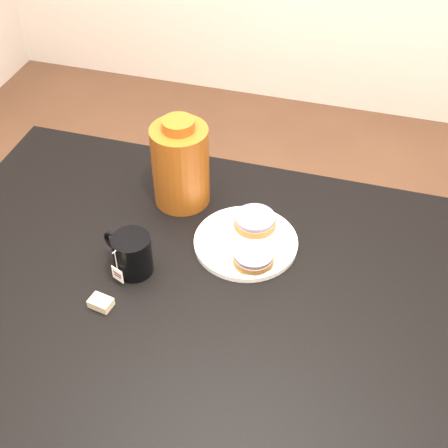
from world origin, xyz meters
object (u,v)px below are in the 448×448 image
(teabag_pouch, at_px, (101,303))
(bagel_package, at_px, (181,164))
(plate, at_px, (246,242))
(bagel_back, at_px, (255,221))
(mug, at_px, (132,254))
(table, at_px, (235,326))
(bagel_front, at_px, (253,258))

(teabag_pouch, relative_size, bagel_package, 0.20)
(plate, relative_size, bagel_package, 1.03)
(bagel_package, bearing_deg, bagel_back, -16.41)
(mug, relative_size, teabag_pouch, 2.90)
(bagel_back, height_order, teabag_pouch, bagel_back)
(bagel_back, bearing_deg, mug, -138.66)
(table, xyz_separation_m, mug, (-0.23, 0.02, 0.13))
(table, height_order, bagel_package, bagel_package)
(bagel_front, height_order, mug, mug)
(table, bearing_deg, bagel_front, 84.57)
(table, xyz_separation_m, bagel_package, (-0.21, 0.27, 0.19))
(bagel_back, height_order, bagel_package, bagel_package)
(plate, xyz_separation_m, bagel_package, (-0.18, 0.11, 0.09))
(bagel_back, relative_size, teabag_pouch, 2.24)
(plate, xyz_separation_m, mug, (-0.21, -0.14, 0.04))
(bagel_front, distance_m, teabag_pouch, 0.33)
(bagel_front, bearing_deg, plate, 118.23)
(bagel_back, bearing_deg, table, -86.08)
(table, xyz_separation_m, bagel_back, (-0.01, 0.21, 0.11))
(mug, distance_m, bagel_package, 0.25)
(mug, bearing_deg, table, 16.11)
(mug, relative_size, bagel_package, 0.59)
(table, xyz_separation_m, bagel_front, (0.01, 0.10, 0.11))
(bagel_front, xyz_separation_m, mug, (-0.24, -0.08, 0.02))
(bagel_package, bearing_deg, plate, -30.61)
(bagel_front, height_order, teabag_pouch, bagel_front)
(bagel_back, distance_m, bagel_package, 0.21)
(plate, bearing_deg, mug, -146.68)
(mug, bearing_deg, bagel_back, 63.51)
(bagel_back, distance_m, teabag_pouch, 0.39)
(plate, distance_m, bagel_front, 0.07)
(bagel_front, distance_m, bagel_package, 0.28)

